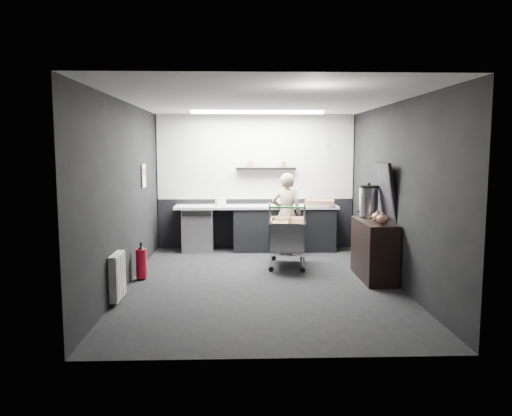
{
  "coord_description": "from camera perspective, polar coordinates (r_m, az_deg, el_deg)",
  "views": [
    {
      "loc": [
        -0.33,
        -7.34,
        2.01
      ],
      "look_at": [
        -0.07,
        0.4,
        1.09
      ],
      "focal_mm": 35.0,
      "sensor_mm": 36.0,
      "label": 1
    }
  ],
  "objects": [
    {
      "name": "floor",
      "position": [
        7.62,
        0.66,
        -8.52
      ],
      "size": [
        5.5,
        5.5,
        0.0
      ],
      "primitive_type": "plane",
      "color": "black",
      "rests_on": "ground"
    },
    {
      "name": "wall_right",
      "position": [
        7.73,
        15.65,
        1.63
      ],
      "size": [
        0.0,
        5.5,
        5.5
      ],
      "primitive_type": "plane",
      "rotation": [
        1.57,
        0.0,
        -1.57
      ],
      "color": "black",
      "rests_on": "floor"
    },
    {
      "name": "fire_extinguisher",
      "position": [
        7.94,
        -12.96,
        -6.07
      ],
      "size": [
        0.17,
        0.17,
        0.55
      ],
      "color": "#AA0B1F",
      "rests_on": "floor"
    },
    {
      "name": "white_container",
      "position": [
        9.78,
        -4.07,
        0.71
      ],
      "size": [
        0.22,
        0.19,
        0.16
      ],
      "primitive_type": "cube",
      "rotation": [
        0.0,
        0.0,
        0.33
      ],
      "color": "silver",
      "rests_on": "prep_counter"
    },
    {
      "name": "dado_panel",
      "position": [
        10.19,
        -0.03,
        -1.75
      ],
      "size": [
        3.95,
        0.02,
        1.0
      ],
      "primitive_type": "cube",
      "color": "black",
      "rests_on": "wall_back"
    },
    {
      "name": "prep_counter",
      "position": [
        9.9,
        0.81,
        -2.26
      ],
      "size": [
        3.2,
        0.61,
        0.9
      ],
      "color": "black",
      "rests_on": "floor"
    },
    {
      "name": "kitchen_wall_panel",
      "position": [
        10.08,
        -0.03,
        5.86
      ],
      "size": [
        3.95,
        0.02,
        1.7
      ],
      "primitive_type": "cube",
      "color": "beige",
      "rests_on": "wall_back"
    },
    {
      "name": "wall_left",
      "position": [
        7.56,
        -14.66,
        1.54
      ],
      "size": [
        0.0,
        5.5,
        5.5
      ],
      "primitive_type": "plane",
      "rotation": [
        1.57,
        0.0,
        1.57
      ],
      "color": "black",
      "rests_on": "floor"
    },
    {
      "name": "wall_front",
      "position": [
        4.65,
        2.21,
        -1.38
      ],
      "size": [
        5.5,
        0.0,
        5.5
      ],
      "primitive_type": "plane",
      "rotation": [
        -1.57,
        0.0,
        0.0
      ],
      "color": "black",
      "rests_on": "floor"
    },
    {
      "name": "poster",
      "position": [
        8.81,
        -12.72,
        3.61
      ],
      "size": [
        0.02,
        0.3,
        0.4
      ],
      "primitive_type": "cube",
      "color": "silver",
      "rests_on": "wall_left"
    },
    {
      "name": "shopping_cart",
      "position": [
        8.56,
        3.61,
        -3.25
      ],
      "size": [
        0.7,
        1.06,
        1.1
      ],
      "color": "silver",
      "rests_on": "floor"
    },
    {
      "name": "pink_tub",
      "position": [
        9.85,
        2.94,
        0.88
      ],
      "size": [
        0.2,
        0.2,
        0.2
      ],
      "primitive_type": "cylinder",
      "color": "silver",
      "rests_on": "prep_counter"
    },
    {
      "name": "sideboard",
      "position": [
        7.98,
        13.38,
        -3.77
      ],
      "size": [
        0.52,
        1.21,
        1.81
      ],
      "color": "black",
      "rests_on": "floor"
    },
    {
      "name": "wall_back",
      "position": [
        10.12,
        -0.03,
        3.03
      ],
      "size": [
        5.5,
        0.0,
        5.5
      ],
      "primitive_type": "plane",
      "rotation": [
        1.57,
        0.0,
        0.0
      ],
      "color": "black",
      "rests_on": "floor"
    },
    {
      "name": "ceiling",
      "position": [
        7.38,
        0.69,
        12.13
      ],
      "size": [
        5.5,
        5.5,
        0.0
      ],
      "primitive_type": "plane",
      "rotation": [
        3.14,
        0.0,
        0.0
      ],
      "color": "silver",
      "rests_on": "wall_back"
    },
    {
      "name": "poster_red_band",
      "position": [
        8.81,
        -12.7,
        4.07
      ],
      "size": [
        0.02,
        0.22,
        0.1
      ],
      "primitive_type": "cube",
      "color": "red",
      "rests_on": "poster"
    },
    {
      "name": "cardboard_box",
      "position": [
        9.9,
        7.29,
        0.6
      ],
      "size": [
        0.63,
        0.53,
        0.11
      ],
      "primitive_type": "cube",
      "rotation": [
        0.0,
        0.0,
        -0.21
      ],
      "color": "#8F6A4C",
      "rests_on": "prep_counter"
    },
    {
      "name": "radiator",
      "position": [
        6.84,
        -15.57,
        -7.51
      ],
      "size": [
        0.1,
        0.5,
        0.6
      ],
      "primitive_type": "cube",
      "color": "silver",
      "rests_on": "wall_left"
    },
    {
      "name": "floating_shelf",
      "position": [
        9.99,
        1.14,
        4.53
      ],
      "size": [
        1.2,
        0.22,
        0.04
      ],
      "primitive_type": "cube",
      "color": "black",
      "rests_on": "wall_back"
    },
    {
      "name": "wall_clock",
      "position": [
        10.21,
        7.91,
        7.49
      ],
      "size": [
        0.2,
        0.03,
        0.2
      ],
      "primitive_type": "cylinder",
      "rotation": [
        1.57,
        0.0,
        0.0
      ],
      "color": "silver",
      "rests_on": "wall_back"
    },
    {
      "name": "person",
      "position": [
        9.44,
        3.53,
        -0.71
      ],
      "size": [
        0.65,
        0.52,
        1.57
      ],
      "primitive_type": "imported",
      "rotation": [
        0.0,
        0.0,
        2.86
      ],
      "color": "beige",
      "rests_on": "floor"
    },
    {
      "name": "ceiling_strip",
      "position": [
        9.22,
        0.15,
        10.87
      ],
      "size": [
        2.4,
        0.2,
        0.04
      ],
      "primitive_type": "cube",
      "color": "white",
      "rests_on": "ceiling"
    }
  ]
}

